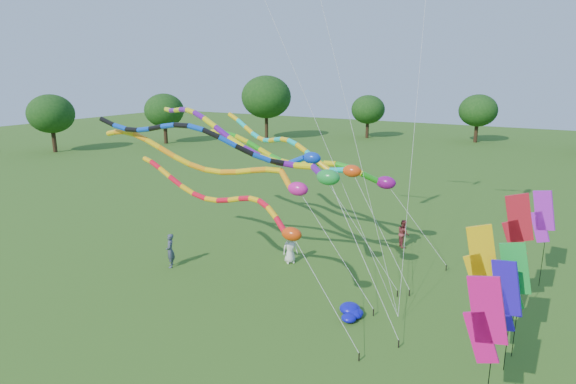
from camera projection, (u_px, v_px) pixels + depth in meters
The scene contains 18 objects.
ground at pixel (293, 357), 16.69m from camera, with size 160.00×160.00×0.00m, color #275717.
tree_ring at pixel (136, 274), 10.66m from camera, with size 119.47×121.54×9.64m.
tube_kite_red at pixel (234, 204), 19.67m from camera, with size 11.75×2.40×6.20m.
tube_kite_orange at pixel (220, 165), 21.71m from camera, with size 14.27×1.32×7.39m.
tube_kite_purple at pixel (245, 141), 22.54m from camera, with size 16.61×6.65×8.41m.
tube_kite_blue at pixel (225, 143), 21.31m from camera, with size 13.87×3.36×7.99m.
tube_kite_cyan at pixel (297, 149), 25.28m from camera, with size 13.07×5.24×7.56m.
tube_kite_green at pixel (319, 164), 25.86m from camera, with size 13.71×1.11×6.83m.
banner_pole_orange at pixel (480, 260), 15.95m from camera, with size 1.13×0.44×4.82m.
banner_pole_red at pixel (518, 226), 17.67m from camera, with size 1.14×0.40×5.37m.
banner_pole_magenta_a at pixel (485, 320), 12.31m from camera, with size 1.16×0.15×4.70m.
banner_pole_blue_a at pixel (505, 296), 15.50m from camera, with size 1.12×0.46×3.85m.
banner_pole_violet at pixel (543, 217), 21.60m from camera, with size 1.10×0.52×4.54m.
banner_pole_green at pixel (513, 277), 16.11m from camera, with size 1.16×0.13×4.21m.
blue_nylon_heap at pixel (358, 316), 19.02m from camera, with size 1.50×1.08×0.50m.
person_a at pixel (290, 248), 24.72m from camera, with size 0.76×0.50×1.56m, color silver.
person_b at pixel (170, 251), 24.17m from camera, with size 0.63×0.42×1.74m, color #3E4457.
person_c at pixel (403, 233), 26.98m from camera, with size 0.76×0.59×1.56m, color maroon.
Camera 1 is at (7.12, -12.95, 9.64)m, focal length 30.00 mm.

